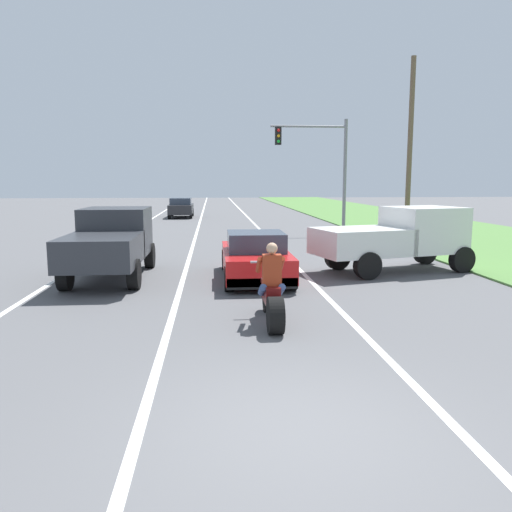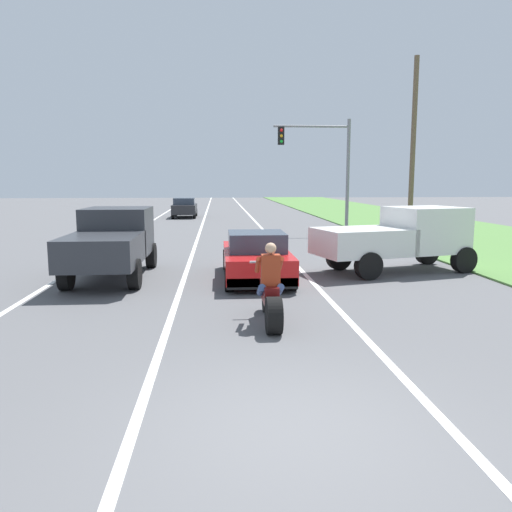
{
  "view_description": "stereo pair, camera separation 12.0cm",
  "coord_description": "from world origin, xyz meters",
  "px_view_note": "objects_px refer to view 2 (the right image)",
  "views": [
    {
      "loc": [
        -0.94,
        -5.26,
        2.79
      ],
      "look_at": [
        0.1,
        6.72,
        1.0
      ],
      "focal_mm": 35.49,
      "sensor_mm": 36.0,
      "label": 1
    },
    {
      "loc": [
        -0.82,
        -5.27,
        2.79
      ],
      "look_at": [
        0.1,
        6.72,
        1.0
      ],
      "focal_mm": 35.49,
      "sensor_mm": 36.0,
      "label": 2
    }
  ],
  "objects_px": {
    "motorcycle_with_rider": "(270,295)",
    "traffic_light_mast_near": "(325,158)",
    "sports_car_red": "(256,257)",
    "distant_car_far_ahead": "(185,207)",
    "pickup_truck_left_lane_dark_grey": "(112,240)",
    "pickup_truck_right_shoulder_white": "(400,236)"
  },
  "relations": [
    {
      "from": "motorcycle_with_rider",
      "to": "traffic_light_mast_near",
      "type": "xyz_separation_m",
      "value": [
        4.71,
        17.2,
        3.37
      ]
    },
    {
      "from": "sports_car_red",
      "to": "pickup_truck_left_lane_dark_grey",
      "type": "distance_m",
      "value": 4.18
    },
    {
      "from": "motorcycle_with_rider",
      "to": "pickup_truck_left_lane_dark_grey",
      "type": "xyz_separation_m",
      "value": [
        -4.04,
        5.16,
        0.51
      ]
    },
    {
      "from": "motorcycle_with_rider",
      "to": "distant_car_far_ahead",
      "type": "relative_size",
      "value": 0.55
    },
    {
      "from": "motorcycle_with_rider",
      "to": "distant_car_far_ahead",
      "type": "distance_m",
      "value": 29.93
    },
    {
      "from": "traffic_light_mast_near",
      "to": "distant_car_far_ahead",
      "type": "height_order",
      "value": "traffic_light_mast_near"
    },
    {
      "from": "traffic_light_mast_near",
      "to": "distant_car_far_ahead",
      "type": "relative_size",
      "value": 1.5
    },
    {
      "from": "sports_car_red",
      "to": "traffic_light_mast_near",
      "type": "height_order",
      "value": "traffic_light_mast_near"
    },
    {
      "from": "motorcycle_with_rider",
      "to": "traffic_light_mast_near",
      "type": "distance_m",
      "value": 18.14
    },
    {
      "from": "motorcycle_with_rider",
      "to": "sports_car_red",
      "type": "distance_m",
      "value": 4.63
    },
    {
      "from": "sports_car_red",
      "to": "distant_car_far_ahead",
      "type": "distance_m",
      "value": 25.34
    },
    {
      "from": "pickup_truck_left_lane_dark_grey",
      "to": "traffic_light_mast_near",
      "type": "relative_size",
      "value": 0.8
    },
    {
      "from": "sports_car_red",
      "to": "distant_car_far_ahead",
      "type": "bearing_deg",
      "value": 98.15
    },
    {
      "from": "sports_car_red",
      "to": "pickup_truck_left_lane_dark_grey",
      "type": "height_order",
      "value": "pickup_truck_left_lane_dark_grey"
    },
    {
      "from": "motorcycle_with_rider",
      "to": "sports_car_red",
      "type": "relative_size",
      "value": 0.51
    },
    {
      "from": "motorcycle_with_rider",
      "to": "traffic_light_mast_near",
      "type": "bearing_deg",
      "value": 74.69
    },
    {
      "from": "sports_car_red",
      "to": "motorcycle_with_rider",
      "type": "bearing_deg",
      "value": -90.95
    },
    {
      "from": "sports_car_red",
      "to": "pickup_truck_right_shoulder_white",
      "type": "xyz_separation_m",
      "value": [
        4.52,
        0.95,
        0.48
      ]
    },
    {
      "from": "sports_car_red",
      "to": "pickup_truck_right_shoulder_white",
      "type": "height_order",
      "value": "pickup_truck_right_shoulder_white"
    },
    {
      "from": "pickup_truck_right_shoulder_white",
      "to": "traffic_light_mast_near",
      "type": "bearing_deg",
      "value": 89.44
    },
    {
      "from": "pickup_truck_left_lane_dark_grey",
      "to": "pickup_truck_right_shoulder_white",
      "type": "height_order",
      "value": "same"
    },
    {
      "from": "motorcycle_with_rider",
      "to": "sports_car_red",
      "type": "bearing_deg",
      "value": 89.05
    }
  ]
}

